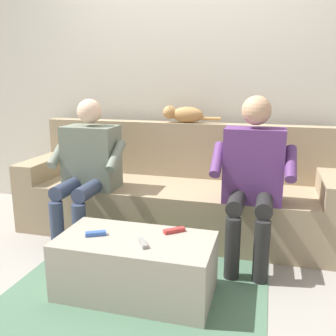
# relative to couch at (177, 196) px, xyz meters

# --- Properties ---
(ground_plane) EXTENTS (8.00, 8.00, 0.00)m
(ground_plane) POSITION_rel_couch_xyz_m (0.00, 0.73, -0.29)
(ground_plane) COLOR gray
(back_wall) EXTENTS (5.76, 0.06, 2.77)m
(back_wall) POSITION_rel_couch_xyz_m (0.00, -0.50, 1.09)
(back_wall) COLOR beige
(back_wall) RESTS_ON ground
(couch) EXTENTS (2.59, 0.76, 0.89)m
(couch) POSITION_rel_couch_xyz_m (0.00, 0.00, 0.00)
(couch) COLOR #9E896B
(couch) RESTS_ON ground
(coffee_table) EXTENTS (0.91, 0.47, 0.35)m
(coffee_table) POSITION_rel_couch_xyz_m (0.00, 1.02, -0.12)
(coffee_table) COLOR #A89E8E
(coffee_table) RESTS_ON ground
(person_left_seated) EXTENTS (0.56, 0.53, 1.15)m
(person_left_seated) POSITION_rel_couch_xyz_m (-0.62, 0.39, 0.35)
(person_left_seated) COLOR #5B3370
(person_left_seated) RESTS_ON ground
(person_right_seated) EXTENTS (0.56, 0.60, 1.11)m
(person_right_seated) POSITION_rel_couch_xyz_m (0.62, 0.37, 0.33)
(person_right_seated) COLOR slate
(person_right_seated) RESTS_ON ground
(cat_on_backrest) EXTENTS (0.51, 0.12, 0.15)m
(cat_on_backrest) POSITION_rel_couch_xyz_m (0.01, -0.26, 0.67)
(cat_on_backrest) COLOR #B7844C
(cat_on_backrest) RESTS_ON couch
(remote_gray) EXTENTS (0.09, 0.12, 0.02)m
(remote_gray) POSITION_rel_couch_xyz_m (-0.07, 1.09, 0.07)
(remote_gray) COLOR gray
(remote_gray) RESTS_ON coffee_table
(remote_red) EXTENTS (0.13, 0.11, 0.02)m
(remote_red) POSITION_rel_couch_xyz_m (-0.20, 0.87, 0.07)
(remote_red) COLOR #B73333
(remote_red) RESTS_ON coffee_table
(remote_blue) EXTENTS (0.13, 0.09, 0.02)m
(remote_blue) POSITION_rel_couch_xyz_m (0.24, 1.04, 0.07)
(remote_blue) COLOR #3860B7
(remote_blue) RESTS_ON coffee_table
(floor_rug) EXTENTS (1.54, 1.46, 0.01)m
(floor_rug) POSITION_rel_couch_xyz_m (0.00, 0.92, -0.29)
(floor_rug) COLOR #4C7056
(floor_rug) RESTS_ON ground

